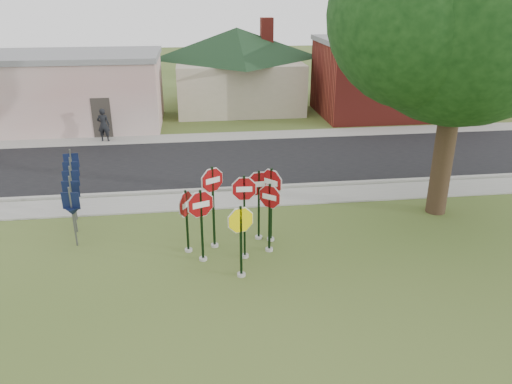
{
  "coord_description": "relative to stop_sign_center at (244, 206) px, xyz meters",
  "views": [
    {
      "loc": [
        -1.17,
        -12.16,
        7.6
      ],
      "look_at": [
        0.68,
        2.0,
        1.74
      ],
      "focal_mm": 35.0,
      "sensor_mm": 36.0,
      "label": 1
    }
  ],
  "objects": [
    {
      "name": "route_sign_row",
      "position": [
        -5.61,
        3.42,
        -0.48
      ],
      "size": [
        1.43,
        4.63,
        2.0
      ],
      "color": "#59595E",
      "rests_on": "ground"
    },
    {
      "name": "stop_sign_far_left",
      "position": [
        -1.7,
        0.59,
        -0.41
      ],
      "size": [
        0.55,
        0.98,
        2.16
      ],
      "color": "#A6A39A",
      "rests_on": "ground"
    },
    {
      "name": "stop_sign_back_left",
      "position": [
        -0.87,
        0.79,
        0.05
      ],
      "size": [
        0.93,
        0.55,
        2.78
      ],
      "color": "#A6A39A",
      "rests_on": "ground"
    },
    {
      "name": "sidewalk_near",
      "position": [
        -0.21,
        4.42,
        -1.67
      ],
      "size": [
        60.0,
        1.6,
        0.06
      ],
      "primitive_type": "cube",
      "color": "gray",
      "rests_on": "ground"
    },
    {
      "name": "stop_sign_left",
      "position": [
        -1.26,
        -0.01,
        -0.23
      ],
      "size": [
        1.05,
        0.43,
        2.39
      ],
      "color": "#A6A39A",
      "rests_on": "ground"
    },
    {
      "name": "pedestrian",
      "position": [
        -6.03,
        13.14,
        -0.76
      ],
      "size": [
        0.68,
        0.49,
        1.75
      ],
      "primitive_type": "imported",
      "rotation": [
        0.0,
        0.0,
        3.03
      ],
      "color": "black",
      "rests_on": "sidewalk_far"
    },
    {
      "name": "building_house",
      "position": [
        1.79,
        20.92,
        1.95
      ],
      "size": [
        11.6,
        11.6,
        6.2
      ],
      "color": "#B9AA93",
      "rests_on": "ground"
    },
    {
      "name": "curb",
      "position": [
        -0.21,
        5.42,
        -1.63
      ],
      "size": [
        60.0,
        0.2,
        0.14
      ],
      "primitive_type": "cube",
      "color": "gray",
      "rests_on": "ground"
    },
    {
      "name": "stop_sign_back_right",
      "position": [
        0.59,
        1.16,
        -0.17
      ],
      "size": [
        1.1,
        0.24,
        2.47
      ],
      "color": "#A6A39A",
      "rests_on": "ground"
    },
    {
      "name": "ground",
      "position": [
        -0.21,
        -1.08,
        -1.7
      ],
      "size": [
        120.0,
        120.0,
        0.0
      ],
      "primitive_type": "plane",
      "color": "#425921",
      "rests_on": "ground"
    },
    {
      "name": "stop_sign_far_right",
      "position": [
        0.95,
        0.98,
        -0.08
      ],
      "size": [
        0.76,
        0.86,
        2.59
      ],
      "color": "#A6A39A",
      "rests_on": "ground"
    },
    {
      "name": "road",
      "position": [
        -0.21,
        8.92,
        -1.68
      ],
      "size": [
        60.0,
        7.0,
        0.04
      ],
      "primitive_type": "cube",
      "color": "black",
      "rests_on": "ground"
    },
    {
      "name": "bg_tree_right",
      "position": [
        21.79,
        24.92,
        3.88
      ],
      "size": [
        5.6,
        5.6,
        8.4
      ],
      "color": "black",
      "rests_on": "ground"
    },
    {
      "name": "sidewalk_far",
      "position": [
        -0.21,
        13.22,
        -1.67
      ],
      "size": [
        60.0,
        1.6,
        0.06
      ],
      "primitive_type": "cube",
      "color": "gray",
      "rests_on": "ground"
    },
    {
      "name": "building_stucco",
      "position": [
        -9.21,
        16.92,
        0.45
      ],
      "size": [
        12.2,
        6.2,
        4.2
      ],
      "color": "beige",
      "rests_on": "ground"
    },
    {
      "name": "stop_sign_yellow",
      "position": [
        -0.21,
        -1.05,
        -0.34
      ],
      "size": [
        1.0,
        0.29,
        2.27
      ],
      "color": "#A6A39A",
      "rests_on": "ground"
    },
    {
      "name": "stop_sign_right",
      "position": [
        0.8,
        0.3,
        -0.28
      ],
      "size": [
        0.81,
        0.66,
        2.34
      ],
      "color": "#A6A39A",
      "rests_on": "ground"
    },
    {
      "name": "building_brick",
      "position": [
        11.79,
        17.42,
        0.71
      ],
      "size": [
        10.2,
        6.2,
        4.75
      ],
      "color": "maroon",
      "rests_on": "ground"
    },
    {
      "name": "stop_sign_center",
      "position": [
        0.0,
        0.0,
        0.0
      ],
      "size": [
        1.0,
        0.24,
        2.74
      ],
      "color": "#A6A39A",
      "rests_on": "ground"
    },
    {
      "name": "oak_tree",
      "position": [
        7.29,
        2.42,
        5.43
      ],
      "size": [
        11.28,
        10.68,
        10.98
      ],
      "color": "black",
      "rests_on": "ground"
    }
  ]
}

